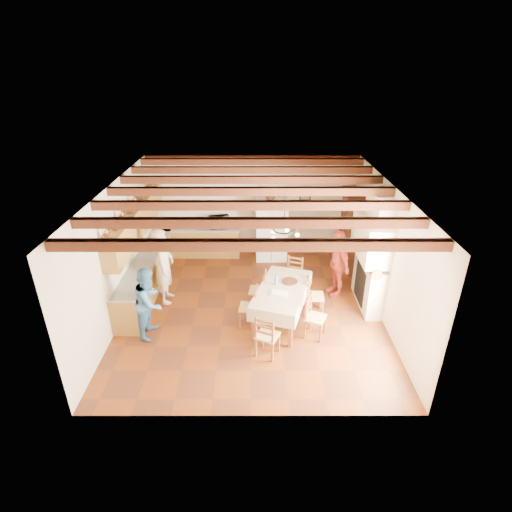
{
  "coord_description": "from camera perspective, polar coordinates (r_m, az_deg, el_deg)",
  "views": [
    {
      "loc": [
        0.09,
        -8.08,
        5.38
      ],
      "look_at": [
        0.1,
        0.3,
        1.25
      ],
      "focal_mm": 28.0,
      "sensor_mm": 36.0,
      "label": 1
    }
  ],
  "objects": [
    {
      "name": "chair_end_near",
      "position": [
        8.07,
        1.65,
        -11.16
      ],
      "size": [
        0.55,
        0.54,
        0.96
      ],
      "primitive_type": null,
      "rotation": [
        0.0,
        0.0,
        2.71
      ],
      "color": "brown",
      "rests_on": "floor"
    },
    {
      "name": "countertop_back",
      "position": [
        12.03,
        -7.92,
        4.0
      ],
      "size": [
        2.34,
        0.62,
        0.04
      ],
      "primitive_type": "cube",
      "color": "slate",
      "rests_on": "lower_cabinets_back"
    },
    {
      "name": "wall_picture",
      "position": [
        11.94,
        7.05,
        8.83
      ],
      "size": [
        0.34,
        0.03,
        0.42
      ],
      "primitive_type": "cube",
      "color": "black",
      "rests_on": "ground"
    },
    {
      "name": "upper_cabinets",
      "position": [
        10.22,
        -16.7,
        4.88
      ],
      "size": [
        0.35,
        4.2,
        0.7
      ],
      "primitive_type": "cube",
      "color": "brown",
      "rests_on": "ground"
    },
    {
      "name": "backsplash_left",
      "position": [
        10.5,
        -17.09,
        1.56
      ],
      "size": [
        0.03,
        4.3,
        0.6
      ],
      "primitive_type": "cube",
      "color": "beige",
      "rests_on": "ground"
    },
    {
      "name": "microwave",
      "position": [
        11.89,
        -5.21,
        4.84
      ],
      "size": [
        0.68,
        0.55,
        0.33
      ],
      "primitive_type": "imported",
      "rotation": [
        0.0,
        0.0,
        0.27
      ],
      "color": "silver",
      "rests_on": "countertop_back"
    },
    {
      "name": "wall_right",
      "position": [
        9.43,
        17.98,
        0.56
      ],
      "size": [
        0.02,
        6.5,
        3.0
      ],
      "primitive_type": "cube",
      "color": "beige",
      "rests_on": "ground"
    },
    {
      "name": "floor",
      "position": [
        9.71,
        -0.59,
        -7.47
      ],
      "size": [
        6.0,
        6.5,
        0.02
      ],
      "primitive_type": "cube",
      "color": "#532815",
      "rests_on": "ground"
    },
    {
      "name": "hutch",
      "position": [
        11.48,
        13.37,
        3.59
      ],
      "size": [
        0.6,
        1.25,
        2.2
      ],
      "primitive_type": null,
      "rotation": [
        0.0,
        0.0,
        -0.08
      ],
      "color": "#351F10",
      "rests_on": "floor"
    },
    {
      "name": "wall_left",
      "position": [
        9.49,
        -19.14,
        0.55
      ],
      "size": [
        0.02,
        6.5,
        3.0
      ],
      "primitive_type": "cube",
      "color": "beige",
      "rests_on": "ground"
    },
    {
      "name": "chair_left_far",
      "position": [
        9.49,
        0.26,
        -4.84
      ],
      "size": [
        0.45,
        0.46,
        0.96
      ],
      "primitive_type": null,
      "rotation": [
        0.0,
        0.0,
        -1.69
      ],
      "color": "brown",
      "rests_on": "floor"
    },
    {
      "name": "ceiling_beams",
      "position": [
        8.45,
        -0.69,
        9.24
      ],
      "size": [
        6.0,
        6.3,
        0.16
      ],
      "primitive_type": null,
      "color": "#3D1B10",
      "rests_on": "ground"
    },
    {
      "name": "chair_right_far",
      "position": [
        9.37,
        8.43,
        -5.6
      ],
      "size": [
        0.42,
        0.44,
        0.96
      ],
      "primitive_type": null,
      "rotation": [
        0.0,
        0.0,
        1.52
      ],
      "color": "brown",
      "rests_on": "floor"
    },
    {
      "name": "fireplace",
      "position": [
        9.56,
        15.91,
        0.55
      ],
      "size": [
        0.56,
        1.6,
        2.8
      ],
      "primitive_type": null,
      "color": "beige",
      "rests_on": "ground"
    },
    {
      "name": "wall_front",
      "position": [
        6.19,
        -0.92,
        -12.58
      ],
      "size": [
        6.0,
        0.02,
        3.0
      ],
      "primitive_type": "cube",
      "color": "beige",
      "rests_on": "ground"
    },
    {
      "name": "person_woman_red",
      "position": [
        10.06,
        11.52,
        -0.97
      ],
      "size": [
        0.7,
        1.1,
        1.74
      ],
      "primitive_type": "imported",
      "rotation": [
        0.0,
        0.0,
        -1.28
      ],
      "color": "#B4392A",
      "rests_on": "floor"
    },
    {
      "name": "lower_cabinets_back",
      "position": [
        12.2,
        -7.79,
        2.04
      ],
      "size": [
        2.3,
        0.6,
        0.86
      ],
      "primitive_type": "cube",
      "color": "brown",
      "rests_on": "ground"
    },
    {
      "name": "chair_end_far",
      "position": [
        10.12,
        5.35,
        -2.86
      ],
      "size": [
        0.53,
        0.51,
        0.96
      ],
      "primitive_type": null,
      "rotation": [
        0.0,
        0.0,
        -0.33
      ],
      "color": "brown",
      "rests_on": "floor"
    },
    {
      "name": "chandelier",
      "position": [
        8.22,
        4.01,
        3.8
      ],
      "size": [
        0.47,
        0.47,
        0.03
      ],
      "primitive_type": "torus",
      "color": "black",
      "rests_on": "ground"
    },
    {
      "name": "backsplash_back",
      "position": [
        12.17,
        -7.84,
        5.9
      ],
      "size": [
        2.3,
        0.03,
        0.6
      ],
      "primitive_type": "cube",
      "color": "beige",
      "rests_on": "ground"
    },
    {
      "name": "chair_right_near",
      "position": [
        8.65,
        8.5,
        -8.62
      ],
      "size": [
        0.54,
        0.55,
        0.96
      ],
      "primitive_type": null,
      "rotation": [
        0.0,
        0.0,
        1.15
      ],
      "color": "brown",
      "rests_on": "floor"
    },
    {
      "name": "wall_back",
      "position": [
        11.99,
        -0.49,
        7.34
      ],
      "size": [
        6.0,
        0.02,
        3.0
      ],
      "primitive_type": "cube",
      "color": "beige",
      "rests_on": "ground"
    },
    {
      "name": "refrigerator",
      "position": [
        11.75,
        2.19,
        3.82
      ],
      "size": [
        0.93,
        0.77,
        1.81
      ],
      "primitive_type": "cube",
      "rotation": [
        0.0,
        0.0,
        0.03
      ],
      "color": "white",
      "rests_on": "floor"
    },
    {
      "name": "chair_left_near",
      "position": [
        8.89,
        -1.07,
        -7.21
      ],
      "size": [
        0.45,
        0.47,
        0.96
      ],
      "primitive_type": null,
      "rotation": [
        0.0,
        0.0,
        -1.69
      ],
      "color": "brown",
      "rests_on": "floor"
    },
    {
      "name": "ceiling",
      "position": [
        8.42,
        -0.69,
        9.89
      ],
      "size": [
        6.0,
        6.5,
        0.02
      ],
      "primitive_type": "cube",
      "color": "white",
      "rests_on": "ground"
    },
    {
      "name": "countertop_left",
      "position": [
        10.56,
        -15.39,
        -0.01
      ],
      "size": [
        0.62,
        4.3,
        0.04
      ],
      "primitive_type": "cube",
      "color": "slate",
      "rests_on": "lower_cabinets_left"
    },
    {
      "name": "lower_cabinets_left",
      "position": [
        10.76,
        -15.11,
        -2.16
      ],
      "size": [
        0.6,
        4.3,
        0.86
      ],
      "primitive_type": "cube",
      "color": "brown",
      "rests_on": "ground"
    },
    {
      "name": "person_woman_blue",
      "position": [
        8.76,
        -14.99,
        -6.37
      ],
      "size": [
        0.68,
        0.83,
        1.58
      ],
      "primitive_type": "imported",
      "rotation": [
        0.0,
        0.0,
        1.46
      ],
      "color": "teal",
      "rests_on": "floor"
    },
    {
      "name": "fridge_vase",
      "position": [
        11.39,
        2.06,
        8.69
      ],
      "size": [
        0.32,
        0.32,
        0.29
      ],
      "primitive_type": "imported",
      "rotation": [
        0.0,
        0.0,
        0.21
      ],
      "color": "#351F10",
      "rests_on": "refrigerator"
    },
    {
      "name": "dining_table",
      "position": [
        8.89,
        3.72,
        -5.06
      ],
      "size": [
        1.52,
        2.16,
        0.85
      ],
      "rotation": [
        0.0,
        0.0,
        -0.29
      ],
      "color": "beige",
      "rests_on": "floor"
    },
    {
      "name": "person_man",
      "position": [
        9.8,
        -13.0,
        -1.39
      ],
      "size": [
        0.48,
        0.71,
        1.9
      ],
      "primitive_type": "imported",
      "rotation": [
        0.0,
        0.0,
        1.6
      ],
      "color": "beige",
      "rests_on": "floor"
    }
  ]
}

